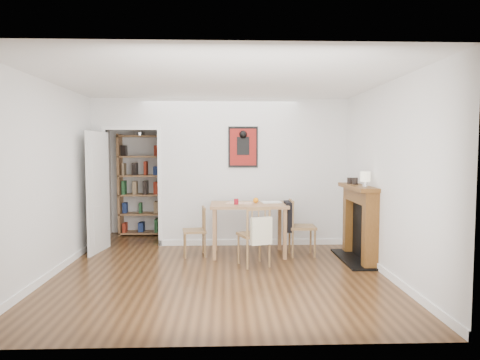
{
  "coord_description": "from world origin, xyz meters",
  "views": [
    {
      "loc": [
        0.08,
        -6.19,
        1.7
      ],
      "look_at": [
        0.32,
        0.6,
        1.22
      ],
      "focal_mm": 32.0,
      "sensor_mm": 36.0,
      "label": 1
    }
  ],
  "objects_px": {
    "chair_right": "(301,227)",
    "ceramic_jar_b": "(350,181)",
    "fireplace": "(360,220)",
    "ceramic_jar_a": "(355,181)",
    "chair_front": "(254,235)",
    "notebook": "(271,202)",
    "mantel_lamp": "(365,178)",
    "chair_left": "(194,231)",
    "orange_fruit": "(256,200)",
    "dining_table": "(249,210)",
    "red_glass": "(236,202)",
    "bookshelf": "(141,185)"
  },
  "relations": [
    {
      "from": "mantel_lamp",
      "to": "ceramic_jar_b",
      "type": "height_order",
      "value": "mantel_lamp"
    },
    {
      "from": "chair_right",
      "to": "mantel_lamp",
      "type": "xyz_separation_m",
      "value": [
        0.81,
        -0.67,
        0.83
      ]
    },
    {
      "from": "chair_right",
      "to": "chair_front",
      "type": "height_order",
      "value": "chair_right"
    },
    {
      "from": "chair_front",
      "to": "notebook",
      "type": "height_order",
      "value": "chair_front"
    },
    {
      "from": "chair_front",
      "to": "bookshelf",
      "type": "relative_size",
      "value": 0.44
    },
    {
      "from": "chair_front",
      "to": "orange_fruit",
      "type": "distance_m",
      "value": 0.86
    },
    {
      "from": "fireplace",
      "to": "ceramic_jar_b",
      "type": "relative_size",
      "value": 12.6
    },
    {
      "from": "notebook",
      "to": "mantel_lamp",
      "type": "height_order",
      "value": "mantel_lamp"
    },
    {
      "from": "chair_right",
      "to": "notebook",
      "type": "xyz_separation_m",
      "value": [
        -0.46,
        0.2,
        0.37
      ]
    },
    {
      "from": "notebook",
      "to": "chair_left",
      "type": "bearing_deg",
      "value": -172.43
    },
    {
      "from": "dining_table",
      "to": "red_glass",
      "type": "relative_size",
      "value": 13.48
    },
    {
      "from": "notebook",
      "to": "ceramic_jar_a",
      "type": "relative_size",
      "value": 2.94
    },
    {
      "from": "chair_right",
      "to": "fireplace",
      "type": "distance_m",
      "value": 0.93
    },
    {
      "from": "dining_table",
      "to": "mantel_lamp",
      "type": "xyz_separation_m",
      "value": [
        1.64,
        -0.76,
        0.57
      ]
    },
    {
      "from": "dining_table",
      "to": "notebook",
      "type": "bearing_deg",
      "value": 17.4
    },
    {
      "from": "chair_right",
      "to": "ceramic_jar_b",
      "type": "relative_size",
      "value": 9.14
    },
    {
      "from": "fireplace",
      "to": "ceramic_jar_a",
      "type": "distance_m",
      "value": 0.62
    },
    {
      "from": "bookshelf",
      "to": "red_glass",
      "type": "height_order",
      "value": "bookshelf"
    },
    {
      "from": "dining_table",
      "to": "chair_front",
      "type": "height_order",
      "value": "chair_front"
    },
    {
      "from": "fireplace",
      "to": "mantel_lamp",
      "type": "bearing_deg",
      "value": -98.39
    },
    {
      "from": "orange_fruit",
      "to": "mantel_lamp",
      "type": "distance_m",
      "value": 1.78
    },
    {
      "from": "bookshelf",
      "to": "red_glass",
      "type": "relative_size",
      "value": 22.14
    },
    {
      "from": "fireplace",
      "to": "ceramic_jar_b",
      "type": "height_order",
      "value": "ceramic_jar_b"
    },
    {
      "from": "ceramic_jar_a",
      "to": "fireplace",
      "type": "bearing_deg",
      "value": -72.69
    },
    {
      "from": "bookshelf",
      "to": "ceramic_jar_b",
      "type": "height_order",
      "value": "bookshelf"
    },
    {
      "from": "red_glass",
      "to": "orange_fruit",
      "type": "relative_size",
      "value": 1.03
    },
    {
      "from": "chair_left",
      "to": "notebook",
      "type": "distance_m",
      "value": 1.34
    },
    {
      "from": "chair_right",
      "to": "fireplace",
      "type": "bearing_deg",
      "value": -19.61
    },
    {
      "from": "chair_front",
      "to": "bookshelf",
      "type": "distance_m",
      "value": 3.25
    },
    {
      "from": "red_glass",
      "to": "ceramic_jar_b",
      "type": "xyz_separation_m",
      "value": [
        1.81,
        0.01,
        0.33
      ]
    },
    {
      "from": "chair_left",
      "to": "orange_fruit",
      "type": "relative_size",
      "value": 8.98
    },
    {
      "from": "chair_left",
      "to": "ceramic_jar_b",
      "type": "height_order",
      "value": "ceramic_jar_b"
    },
    {
      "from": "chair_right",
      "to": "chair_left",
      "type": "bearing_deg",
      "value": 178.77
    },
    {
      "from": "orange_fruit",
      "to": "chair_front",
      "type": "bearing_deg",
      "value": -95.83
    },
    {
      "from": "mantel_lamp",
      "to": "chair_right",
      "type": "bearing_deg",
      "value": 140.34
    },
    {
      "from": "chair_right",
      "to": "bookshelf",
      "type": "bearing_deg",
      "value": 147.92
    },
    {
      "from": "chair_left",
      "to": "bookshelf",
      "type": "bearing_deg",
      "value": 123.86
    },
    {
      "from": "chair_right",
      "to": "notebook",
      "type": "distance_m",
      "value": 0.62
    },
    {
      "from": "chair_left",
      "to": "chair_right",
      "type": "height_order",
      "value": "chair_right"
    },
    {
      "from": "bookshelf",
      "to": "fireplace",
      "type": "bearing_deg",
      "value": -29.46
    },
    {
      "from": "chair_front",
      "to": "orange_fruit",
      "type": "height_order",
      "value": "orange_fruit"
    },
    {
      "from": "dining_table",
      "to": "red_glass",
      "type": "xyz_separation_m",
      "value": [
        -0.2,
        -0.1,
        0.15
      ]
    },
    {
      "from": "red_glass",
      "to": "orange_fruit",
      "type": "xyz_separation_m",
      "value": [
        0.32,
        0.17,
        -0.0
      ]
    },
    {
      "from": "bookshelf",
      "to": "chair_front",
      "type": "bearing_deg",
      "value": -48.64
    },
    {
      "from": "fireplace",
      "to": "dining_table",
      "type": "bearing_deg",
      "value": 166.99
    },
    {
      "from": "chair_right",
      "to": "dining_table",
      "type": "bearing_deg",
      "value": 174.21
    },
    {
      "from": "dining_table",
      "to": "bookshelf",
      "type": "relative_size",
      "value": 0.61
    },
    {
      "from": "chair_left",
      "to": "red_glass",
      "type": "distance_m",
      "value": 0.83
    },
    {
      "from": "dining_table",
      "to": "ceramic_jar_b",
      "type": "height_order",
      "value": "ceramic_jar_b"
    },
    {
      "from": "dining_table",
      "to": "chair_left",
      "type": "height_order",
      "value": "dining_table"
    }
  ]
}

